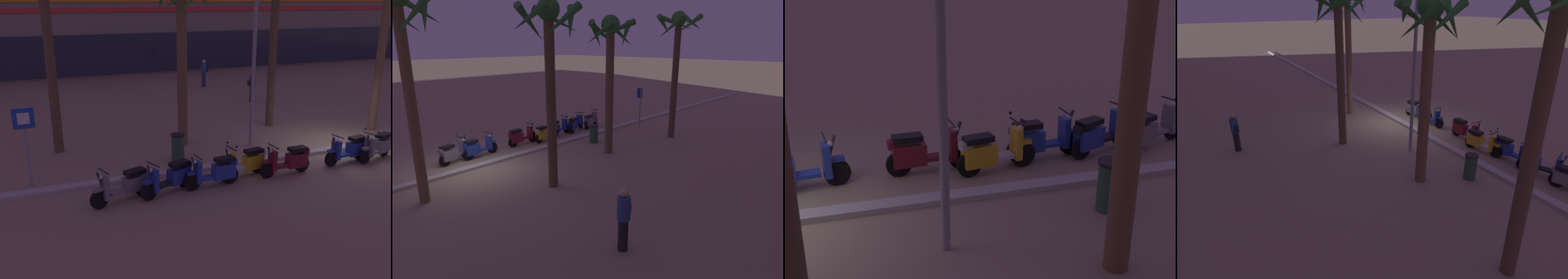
% 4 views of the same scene
% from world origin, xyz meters
% --- Properties ---
extents(scooter_grey_second_in_line, '(1.79, 0.85, 1.04)m').
position_xyz_m(scooter_grey_second_in_line, '(-8.69, -1.47, 0.44)').
color(scooter_grey_second_in_line, black).
rests_on(scooter_grey_second_in_line, ground).
extents(scooter_blue_mid_rear, '(1.75, 0.87, 1.04)m').
position_xyz_m(scooter_blue_mid_rear, '(-7.35, -1.45, 0.46)').
color(scooter_blue_mid_rear, black).
rests_on(scooter_blue_mid_rear, ground).
extents(scooter_blue_lead_nearest, '(1.78, 0.56, 1.04)m').
position_xyz_m(scooter_blue_lead_nearest, '(-5.99, -1.53, 0.46)').
color(scooter_blue_lead_nearest, black).
rests_on(scooter_blue_lead_nearest, ground).
extents(scooter_yellow_tail_end, '(1.76, 0.61, 1.17)m').
position_xyz_m(scooter_yellow_tail_end, '(-4.79, -1.16, 0.46)').
color(scooter_yellow_tail_end, black).
rests_on(scooter_yellow_tail_end, ground).
extents(scooter_maroon_last_in_row, '(1.82, 0.56, 1.04)m').
position_xyz_m(scooter_maroon_last_in_row, '(-3.44, -1.52, 0.46)').
color(scooter_maroon_last_in_row, black).
rests_on(scooter_maroon_last_in_row, ground).
extents(scooter_blue_mid_front, '(1.85, 0.58, 1.04)m').
position_xyz_m(scooter_blue_mid_front, '(-0.92, -1.36, 0.47)').
color(scooter_blue_mid_front, black).
rests_on(scooter_blue_mid_front, ground).
extents(litter_bin, '(0.48, 0.48, 0.95)m').
position_xyz_m(litter_bin, '(-6.33, 0.93, 0.48)').
color(litter_bin, '#2D5638').
rests_on(litter_bin, ground).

